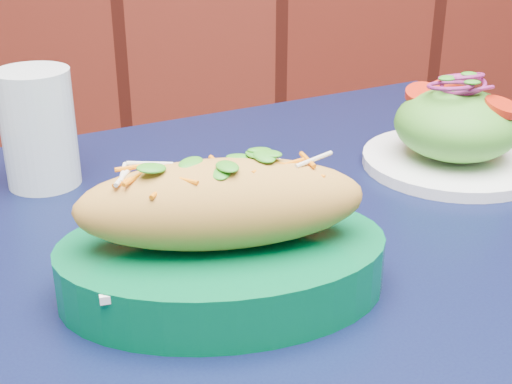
{
  "coord_description": "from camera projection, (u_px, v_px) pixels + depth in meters",
  "views": [
    {
      "loc": [
        -0.22,
        1.22,
        1.05
      ],
      "look_at": [
        -0.17,
        1.74,
        0.81
      ],
      "focal_mm": 50.0,
      "sensor_mm": 36.0,
      "label": 1
    }
  ],
  "objects": [
    {
      "name": "cafe_table",
      "position": [
        345.0,
        339.0,
        0.64
      ],
      "size": [
        1.05,
        1.05,
        0.75
      ],
      "rotation": [
        0.0,
        0.0,
        0.4
      ],
      "color": "black",
      "rests_on": "ground"
    },
    {
      "name": "banh_mi_basket",
      "position": [
        222.0,
        240.0,
        0.53
      ],
      "size": [
        0.26,
        0.18,
        0.12
      ],
      "rotation": [
        0.0,
        0.0,
        0.07
      ],
      "color": "#00572F",
      "rests_on": "cafe_table"
    },
    {
      "name": "salad_plate",
      "position": [
        456.0,
        132.0,
        0.76
      ],
      "size": [
        0.19,
        0.19,
        0.1
      ],
      "rotation": [
        0.0,
        0.0,
        -0.03
      ],
      "color": "white",
      "rests_on": "cafe_table"
    },
    {
      "name": "water_glass",
      "position": [
        39.0,
        128.0,
        0.71
      ],
      "size": [
        0.07,
        0.07,
        0.12
      ],
      "primitive_type": "cylinder",
      "color": "silver",
      "rests_on": "cafe_table"
    }
  ]
}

